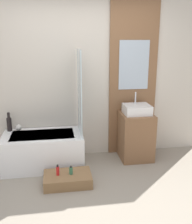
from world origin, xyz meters
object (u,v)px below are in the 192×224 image
(wooden_step_bench, at_px, (68,179))
(vase_round_light, at_px, (19,128))
(vase_tall_dark, at_px, (9,123))
(bottle_soap_secondary, at_px, (71,171))
(bathtub, at_px, (43,150))
(sink, at_px, (137,109))
(bottle_soap_primary, at_px, (58,171))

(wooden_step_bench, distance_m, vase_round_light, 1.19)
(vase_tall_dark, xyz_separation_m, bottle_soap_secondary, (0.89, -0.83, -0.44))
(bathtub, xyz_separation_m, wooden_step_bench, (0.33, -0.59, -0.19))
(sink, relative_size, vase_tall_dark, 1.39)
(sink, bearing_deg, bottle_soap_secondary, -149.27)
(bottle_soap_secondary, bearing_deg, wooden_step_bench, 180.00)
(bottle_soap_primary, bearing_deg, bottle_soap_secondary, -0.00)
(vase_round_light, relative_size, bottle_soap_primary, 0.67)
(wooden_step_bench, bearing_deg, vase_tall_dark, 135.24)
(wooden_step_bench, xyz_separation_m, bottle_soap_secondary, (0.05, 0.00, 0.13))
(wooden_step_bench, relative_size, sink, 1.55)
(vase_tall_dark, relative_size, vase_round_light, 2.99)
(bathtub, bearing_deg, sink, 2.32)
(sink, xyz_separation_m, vase_round_light, (-1.85, 0.17, -0.26))
(sink, bearing_deg, wooden_step_bench, -150.33)
(sink, height_order, vase_tall_dark, sink)
(vase_tall_dark, distance_m, bottle_soap_secondary, 1.29)
(bottle_soap_secondary, bearing_deg, vase_tall_dark, 136.82)
(wooden_step_bench, distance_m, bottle_soap_primary, 0.19)
(wooden_step_bench, distance_m, bottle_soap_secondary, 0.13)
(wooden_step_bench, relative_size, vase_round_light, 6.43)
(sink, distance_m, vase_tall_dark, 2.00)
(wooden_step_bench, height_order, vase_tall_dark, vase_tall_dark)
(bathtub, height_order, wooden_step_bench, bathtub)
(sink, xyz_separation_m, bottle_soap_secondary, (-1.09, -0.65, -0.63))
(bathtub, relative_size, wooden_step_bench, 1.87)
(sink, relative_size, vase_round_light, 4.14)
(bathtub, xyz_separation_m, bottle_soap_primary, (0.20, -0.59, -0.05))
(sink, relative_size, bottle_soap_primary, 2.76)
(wooden_step_bench, bearing_deg, bottle_soap_primary, 180.00)
(wooden_step_bench, relative_size, vase_tall_dark, 2.15)
(bottle_soap_primary, bearing_deg, sink, 27.14)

